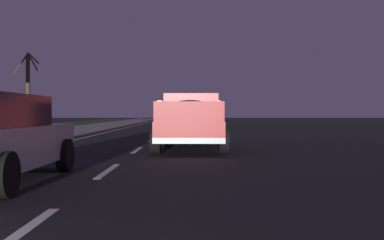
# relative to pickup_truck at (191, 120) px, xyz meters

# --- Properties ---
(ground) EXTENTS (144.00, 144.00, 0.00)m
(ground) POSITION_rel_pickup_truck_xyz_m (13.70, 1.75, -0.98)
(ground) COLOR black
(sidewalk_shoulder) EXTENTS (108.00, 4.00, 0.12)m
(sidewalk_shoulder) POSITION_rel_pickup_truck_xyz_m (13.70, 7.45, -0.92)
(sidewalk_shoulder) COLOR gray
(sidewalk_shoulder) RESTS_ON ground
(lane_markings) EXTENTS (108.00, 3.54, 0.01)m
(lane_markings) POSITION_rel_pickup_truck_xyz_m (15.48, 4.26, -0.98)
(lane_markings) COLOR silver
(lane_markings) RESTS_ON ground
(pickup_truck) EXTENTS (5.46, 2.36, 1.87)m
(pickup_truck) POSITION_rel_pickup_truck_xyz_m (0.00, 0.00, 0.00)
(pickup_truck) COLOR maroon
(pickup_truck) RESTS_ON ground
(sedan_tan) EXTENTS (4.43, 2.07, 1.54)m
(sedan_tan) POSITION_rel_pickup_truck_xyz_m (24.40, -0.15, -0.20)
(sedan_tan) COLOR #9E845B
(sedan_tan) RESTS_ON ground
(bare_tree_far) EXTENTS (0.92, 1.71, 5.40)m
(bare_tree_far) POSITION_rel_pickup_truck_xyz_m (16.59, 11.29, 1.85)
(bare_tree_far) COLOR #423323
(bare_tree_far) RESTS_ON ground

